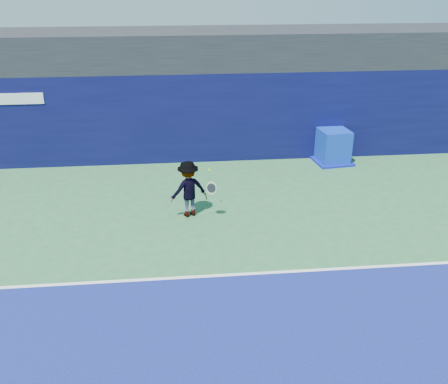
{
  "coord_description": "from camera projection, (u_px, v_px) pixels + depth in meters",
  "views": [
    {
      "loc": [
        -0.62,
        -6.09,
        6.11
      ],
      "look_at": [
        0.51,
        5.2,
        1.0
      ],
      "focal_mm": 40.0,
      "sensor_mm": 36.0,
      "label": 1
    }
  ],
  "objects": [
    {
      "name": "back_wall_assembly",
      "position": [
        193.0,
        116.0,
        17.0
      ],
      "size": [
        36.0,
        1.03,
        3.0
      ],
      "color": "#0A0B37",
      "rests_on": "ground"
    },
    {
      "name": "equipment_cart",
      "position": [
        333.0,
        148.0,
        16.98
      ],
      "size": [
        1.33,
        1.33,
        1.14
      ],
      "color": "#0C2DAE",
      "rests_on": "ground"
    },
    {
      "name": "tennis_player",
      "position": [
        188.0,
        189.0,
        13.18
      ],
      "size": [
        1.3,
        0.91,
        1.54
      ],
      "color": "white",
      "rests_on": "ground"
    },
    {
      "name": "baseline",
      "position": [
        211.0,
        276.0,
        10.81
      ],
      "size": [
        24.0,
        0.1,
        0.01
      ],
      "primitive_type": "cube",
      "color": "white",
      "rests_on": "ground"
    },
    {
      "name": "stadium_band",
      "position": [
        191.0,
        48.0,
        17.05
      ],
      "size": [
        36.0,
        3.0,
        1.2
      ],
      "primitive_type": "cube",
      "color": "black",
      "rests_on": "back_wall_assembly"
    },
    {
      "name": "tennis_ball",
      "position": [
        209.0,
        170.0,
        13.3
      ],
      "size": [
        0.06,
        0.06,
        0.06
      ],
      "color": "#D4E519",
      "rests_on": "ground"
    },
    {
      "name": "ground",
      "position": [
        224.0,
        380.0,
        8.09
      ],
      "size": [
        80.0,
        80.0,
        0.0
      ],
      "primitive_type": "plane",
      "color": "#2F6A3C",
      "rests_on": "ground"
    }
  ]
}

